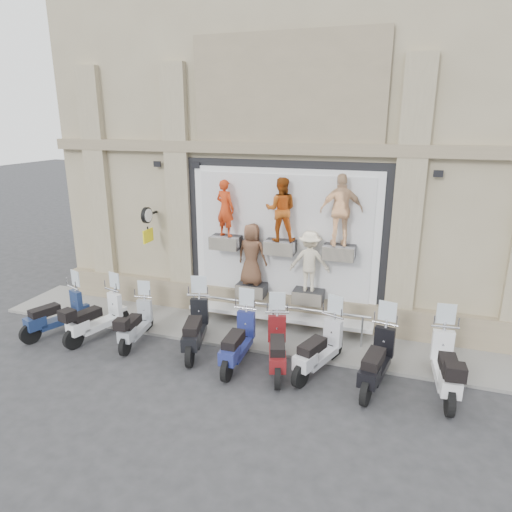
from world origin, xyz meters
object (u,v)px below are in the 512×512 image
(scooter_e, at_px, (238,332))
(scooter_i, at_px, (447,356))
(scooter_b, at_px, (96,309))
(scooter_f, at_px, (277,337))
(clock_sign_bracket, at_px, (147,220))
(scooter_c, at_px, (136,316))
(guard_rail, at_px, (273,320))
(scooter_a, at_px, (55,306))
(scooter_h, at_px, (378,350))
(scooter_d, at_px, (195,319))
(scooter_g, at_px, (319,339))

(scooter_e, xyz_separation_m, scooter_i, (4.53, 0.27, 0.04))
(scooter_b, bearing_deg, scooter_f, 15.08)
(clock_sign_bracket, distance_m, scooter_f, 5.30)
(clock_sign_bracket, relative_size, scooter_f, 0.50)
(scooter_c, bearing_deg, guard_rail, 16.68)
(guard_rail, height_order, scooter_a, scooter_a)
(guard_rail, bearing_deg, scooter_a, -163.21)
(clock_sign_bracket, xyz_separation_m, scooter_h, (6.66, -2.02, -1.94))
(scooter_e, bearing_deg, scooter_a, 179.07)
(clock_sign_bracket, bearing_deg, scooter_b, -103.37)
(guard_rail, height_order, scooter_i, scooter_i)
(scooter_f, bearing_deg, guard_rail, 92.66)
(scooter_c, bearing_deg, scooter_b, 176.91)
(scooter_d, distance_m, scooter_e, 1.27)
(guard_rail, bearing_deg, scooter_e, -103.09)
(scooter_b, xyz_separation_m, scooter_h, (7.14, -0.02, 0.04))
(scooter_e, distance_m, scooter_g, 1.88)
(scooter_f, bearing_deg, clock_sign_bracket, 138.43)
(scooter_e, bearing_deg, scooter_d, 165.25)
(guard_rail, height_order, scooter_c, scooter_c)
(scooter_a, bearing_deg, scooter_g, 23.61)
(scooter_b, relative_size, scooter_d, 0.95)
(scooter_d, bearing_deg, scooter_a, 169.52)
(clock_sign_bracket, distance_m, scooter_b, 2.86)
(guard_rail, distance_m, scooter_c, 3.56)
(scooter_h, bearing_deg, scooter_a, -169.34)
(scooter_c, height_order, scooter_h, scooter_h)
(clock_sign_bracket, relative_size, scooter_e, 0.50)
(guard_rail, xyz_separation_m, scooter_f, (0.56, -1.60, 0.37))
(clock_sign_bracket, bearing_deg, scooter_f, -24.87)
(guard_rail, distance_m, clock_sign_bracket, 4.57)
(scooter_f, bearing_deg, scooter_i, -12.96)
(scooter_c, xyz_separation_m, scooter_d, (1.62, 0.11, 0.12))
(scooter_c, xyz_separation_m, scooter_e, (2.86, -0.19, 0.09))
(scooter_g, bearing_deg, scooter_a, -158.01)
(scooter_g, bearing_deg, scooter_d, -161.33)
(scooter_h, relative_size, scooter_i, 0.98)
(scooter_d, xyz_separation_m, scooter_f, (2.18, -0.26, -0.03))
(clock_sign_bracket, relative_size, scooter_a, 0.51)
(scooter_c, bearing_deg, scooter_e, -11.14)
(scooter_b, xyz_separation_m, scooter_i, (8.53, 0.17, 0.05))
(scooter_a, distance_m, scooter_f, 6.12)
(scooter_a, bearing_deg, scooter_i, 23.19)
(scooter_d, bearing_deg, scooter_g, -16.41)
(scooter_a, relative_size, scooter_h, 0.94)
(guard_rail, bearing_deg, clock_sign_bracket, 173.16)
(clock_sign_bracket, bearing_deg, guard_rail, -6.84)
(scooter_a, relative_size, scooter_f, 0.97)
(scooter_a, relative_size, scooter_g, 0.97)
(scooter_f, bearing_deg, scooter_h, -15.48)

